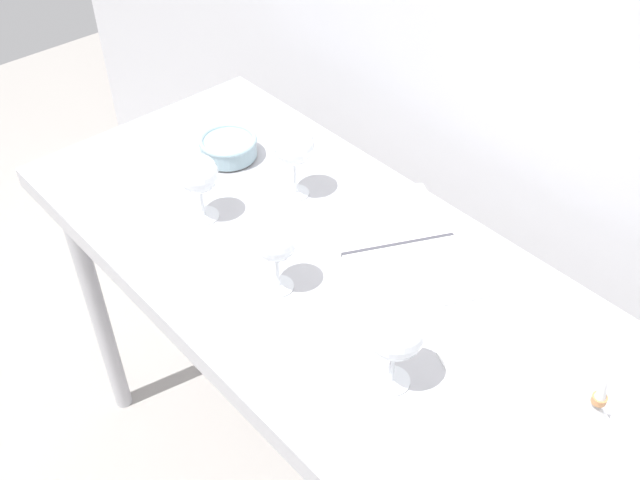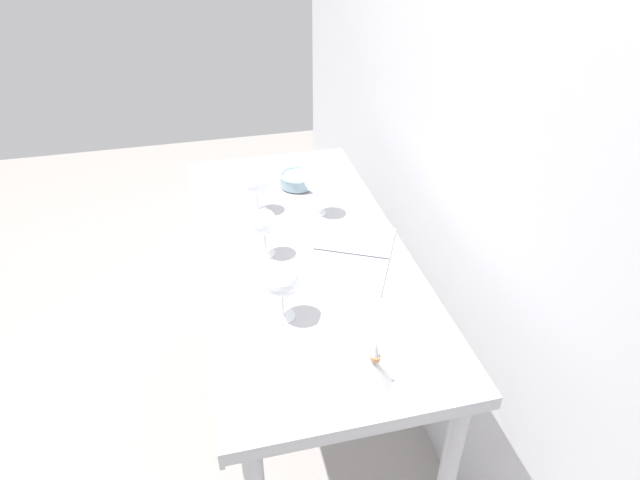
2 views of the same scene
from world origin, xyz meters
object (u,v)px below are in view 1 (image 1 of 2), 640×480
(wine_glass_far_left, at_px, (294,147))
(wine_glass_near_left, at_px, (198,176))
(tasting_sheet_upper, at_px, (500,338))
(decanter_funnel, at_px, (593,415))
(wine_glass_near_center, at_px, (276,242))
(tasting_bowl, at_px, (228,147))
(open_notebook, at_px, (398,245))
(wine_glass_near_right, at_px, (396,334))

(wine_glass_far_left, relative_size, wine_glass_near_left, 1.11)
(wine_glass_near_left, height_order, tasting_sheet_upper, wine_glass_near_left)
(wine_glass_far_left, distance_m, decanter_funnel, 0.78)
(wine_glass_far_left, bearing_deg, tasting_sheet_upper, 0.20)
(wine_glass_near_left, xyz_separation_m, tasting_sheet_upper, (0.64, 0.20, -0.11))
(wine_glass_near_center, height_order, decanter_funnel, wine_glass_near_center)
(wine_glass_far_left, relative_size, tasting_sheet_upper, 0.69)
(wine_glass_near_center, xyz_separation_m, tasting_bowl, (-0.41, 0.19, -0.09))
(open_notebook, bearing_deg, wine_glass_near_left, -118.32)
(wine_glass_far_left, height_order, wine_glass_near_left, wine_glass_far_left)
(wine_glass_far_left, relative_size, wine_glass_near_center, 1.08)
(wine_glass_far_left, distance_m, wine_glass_near_right, 0.55)
(wine_glass_far_left, bearing_deg, wine_glass_near_left, -109.52)
(wine_glass_near_center, xyz_separation_m, tasting_sheet_upper, (0.37, 0.22, -0.11))
(tasting_sheet_upper, relative_size, decanter_funnel, 1.98)
(wine_glass_near_right, relative_size, wine_glass_near_left, 1.11)
(wine_glass_far_left, xyz_separation_m, open_notebook, (0.27, 0.04, -0.12))
(tasting_sheet_upper, bearing_deg, open_notebook, -163.26)
(wine_glass_far_left, relative_size, decanter_funnel, 1.38)
(tasting_sheet_upper, bearing_deg, wine_glass_near_left, -137.95)
(wine_glass_near_right, distance_m, tasting_sheet_upper, 0.25)
(tasting_sheet_upper, height_order, tasting_bowl, tasting_bowl)
(wine_glass_near_center, xyz_separation_m, open_notebook, (0.07, 0.26, -0.11))
(wine_glass_near_right, distance_m, open_notebook, 0.36)
(open_notebook, bearing_deg, wine_glass_near_right, -21.47)
(decanter_funnel, bearing_deg, wine_glass_far_left, 176.54)
(wine_glass_near_center, distance_m, wine_glass_near_right, 0.30)
(open_notebook, height_order, tasting_sheet_upper, open_notebook)
(wine_glass_near_left, bearing_deg, tasting_bowl, 129.40)
(wine_glass_near_right, bearing_deg, decanter_funnel, 31.31)
(wine_glass_near_left, bearing_deg, wine_glass_near_center, -3.38)
(wine_glass_far_left, height_order, tasting_sheet_upper, wine_glass_far_left)
(decanter_funnel, bearing_deg, wine_glass_near_left, -169.89)
(wine_glass_far_left, xyz_separation_m, tasting_sheet_upper, (0.57, 0.00, -0.12))
(open_notebook, relative_size, tasting_sheet_upper, 1.74)
(wine_glass_near_center, height_order, tasting_bowl, wine_glass_near_center)
(wine_glass_near_center, bearing_deg, open_notebook, 73.97)
(wine_glass_near_center, distance_m, open_notebook, 0.29)
(open_notebook, bearing_deg, tasting_sheet_upper, 18.92)
(decanter_funnel, bearing_deg, tasting_bowl, 178.80)
(open_notebook, xyz_separation_m, tasting_bowl, (-0.49, -0.07, 0.03))
(decanter_funnel, bearing_deg, tasting_sheet_upper, 166.93)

